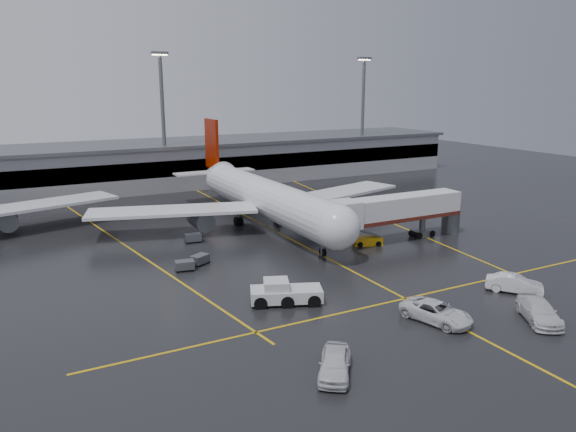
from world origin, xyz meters
TOP-DOWN VIEW (x-y plane):
  - ground at (0.00, 0.00)m, footprint 220.00×220.00m
  - apron_line_centre at (0.00, 0.00)m, footprint 0.25×90.00m
  - apron_line_stop at (0.00, -22.00)m, footprint 60.00×0.25m
  - apron_line_left at (-20.00, 10.00)m, footprint 9.99×69.35m
  - apron_line_right at (18.00, 10.00)m, footprint 7.57×69.64m
  - terminal at (0.00, 47.93)m, footprint 122.00×19.00m
  - light_mast_mid at (-5.00, 42.00)m, footprint 3.00×1.20m
  - light_mast_right at (40.00, 42.00)m, footprint 3.00×1.20m
  - main_airliner at (0.00, 9.70)m, footprint 48.80×45.60m
  - jet_bridge at (11.87, -6.00)m, footprint 19.90×3.40m
  - pushback_tractor at (-10.59, -17.56)m, footprint 7.08×4.92m
  - belt_loader at (7.36, -5.80)m, footprint 3.84×2.61m
  - service_van_a at (-1.01, -27.24)m, footprint 4.46×6.77m
  - service_van_b at (6.86, -31.21)m, footprint 5.27×6.49m
  - service_van_c at (10.47, -25.60)m, footprint 4.76×5.23m
  - service_van_d at (-13.43, -30.67)m, footprint 4.82×5.50m
  - baggage_cart_a at (-13.86, -3.24)m, footprint 2.38×2.11m
  - baggage_cart_b at (-16.00, -4.48)m, footprint 2.19×1.62m
  - baggage_cart_c at (-11.73, 5.66)m, footprint 2.12×1.49m

SIDE VIEW (x-z plane):
  - ground at x=0.00m, z-range 0.00..0.00m
  - apron_line_centre at x=0.00m, z-range 0.00..0.02m
  - apron_line_stop at x=0.00m, z-range 0.00..0.02m
  - apron_line_left at x=-20.00m, z-range 0.00..0.02m
  - apron_line_right at x=18.00m, z-range 0.00..0.02m
  - belt_loader at x=7.36m, z-range -0.57..1.68m
  - baggage_cart_a at x=-13.86m, z-range 0.07..1.19m
  - baggage_cart_b at x=-16.00m, z-range 0.07..1.19m
  - baggage_cart_c at x=-11.73m, z-range 0.07..1.19m
  - service_van_a at x=-1.01m, z-range 0.00..1.73m
  - service_van_c at x=10.47m, z-range 0.00..1.73m
  - service_van_b at x=6.86m, z-range 0.00..1.77m
  - service_van_d at x=-13.43m, z-range 0.00..1.80m
  - pushback_tractor at x=-10.59m, z-range -0.24..2.11m
  - jet_bridge at x=11.87m, z-range 0.91..6.96m
  - main_airliner at x=0.00m, z-range -2.84..11.26m
  - terminal at x=0.00m, z-range 0.02..8.62m
  - light_mast_mid at x=-5.00m, z-range 1.75..27.20m
  - light_mast_right at x=40.00m, z-range 1.75..27.20m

